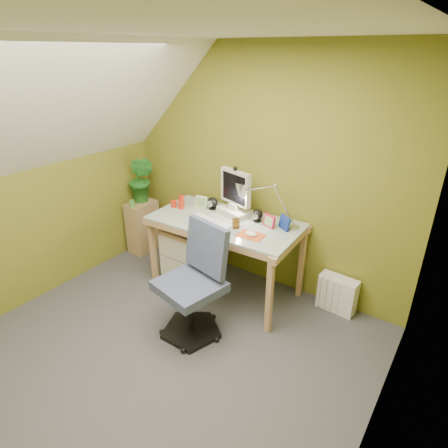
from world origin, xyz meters
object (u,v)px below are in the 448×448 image
Objects in this scene: desk at (225,255)px; monitor at (236,190)px; task_chair at (189,284)px; radiator at (337,294)px; side_ledge at (143,227)px; desk_lamp at (277,195)px; potted_plant at (141,179)px.

monitor reaches higher than desk.
monitor is at bearing 111.03° from task_chair.
monitor is 1.07m from task_chair.
desk is 1.43× the size of task_chair.
side_ledge is at bearing -170.62° from radiator.
desk_lamp is 0.95× the size of side_ledge.
potted_plant is at bearing 174.86° from desk_lamp.
task_chair reaches higher than desk.
desk_lamp is 1.12m from radiator.
desk is 1.33m from side_ledge.
task_chair reaches higher than side_ledge.
side_ledge is 1.13× the size of potted_plant.
radiator is at bearing 3.67° from potted_plant.
monitor is 1.40m from radiator.
task_chair is (1.47, -0.90, -0.40)m from potted_plant.
desk is at bearing -163.81° from desk_lamp.
desk is at bearing 113.21° from task_chair.
radiator is (0.64, 0.14, -0.91)m from desk_lamp.
desk_lamp is 0.59× the size of task_chair.
desk is 2.43× the size of desk_lamp.
side_ledge is (-1.32, 0.12, -0.08)m from desk.
side_ledge is (-1.77, -0.06, -0.78)m from desk_lamp.
task_chair is (-0.30, -0.92, -0.58)m from desk_lamp.
potted_plant reaches higher than task_chair.
desk is 4.11× the size of radiator.
monitor is 0.51× the size of task_chair.
potted_plant is at bearing 160.29° from task_chair.
side_ledge reaches higher than radiator.
side_ledge is at bearing -90.00° from potted_plant.
monitor reaches higher than radiator.
side_ledge is at bearing 176.48° from desk_lamp.
potted_plant is at bearing 170.03° from desk.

